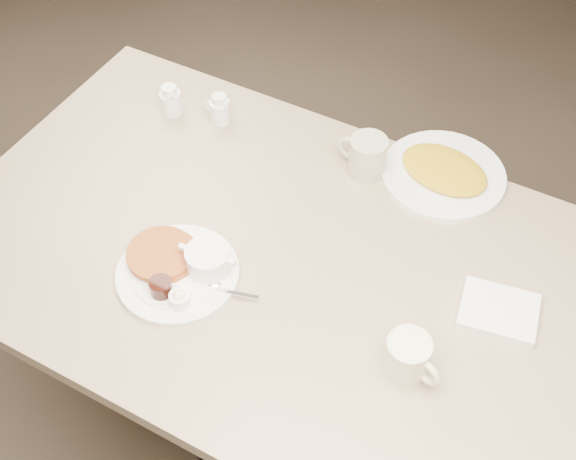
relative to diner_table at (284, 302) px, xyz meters
The scene contains 8 objects.
diner_table is the anchor object (origin of this frame).
main_plate 0.29m from the diner_table, 139.97° to the right, with size 0.33×0.29×0.07m.
coffee_mug_near 0.42m from the diner_table, 20.79° to the right, with size 0.13×0.11×0.09m.
napkin 0.49m from the diner_table, 10.04° to the left, with size 0.17×0.15×0.02m.
coffee_mug_far 0.39m from the diner_table, 81.83° to the left, with size 0.13×0.10×0.10m.
creamer_left 0.51m from the diner_table, 138.65° to the left, with size 0.08×0.07×0.08m.
creamer_right 0.59m from the diner_table, 149.64° to the left, with size 0.07×0.08×0.08m.
hash_plate 0.48m from the diner_table, 60.98° to the left, with size 0.34×0.34×0.04m.
Camera 1 is at (0.47, -0.84, 1.99)m, focal length 45.64 mm.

